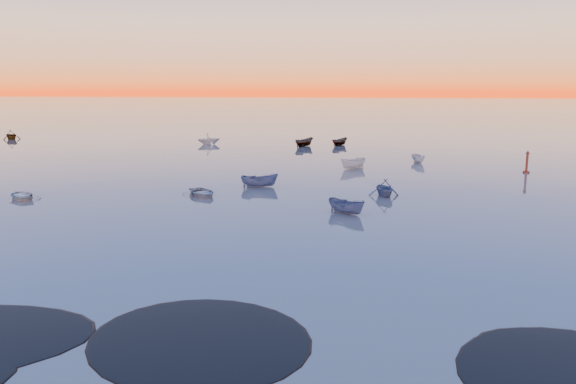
% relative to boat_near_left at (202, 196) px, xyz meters
% --- Properties ---
extents(ground, '(600.00, 600.00, 0.00)m').
position_rel_boat_near_left_xyz_m(ground, '(6.09, 67.73, 0.00)').
color(ground, '#605650').
rests_on(ground, ground).
extents(mud_lobes, '(140.00, 6.00, 0.07)m').
position_rel_boat_near_left_xyz_m(mud_lobes, '(6.09, -33.27, 0.01)').
color(mud_lobes, black).
rests_on(mud_lobes, ground).
extents(moored_fleet, '(124.00, 58.00, 1.20)m').
position_rel_boat_near_left_xyz_m(moored_fleet, '(6.09, 20.73, 0.00)').
color(moored_fleet, silver).
rests_on(moored_fleet, ground).
extents(boat_near_left, '(4.47, 3.98, 1.06)m').
position_rel_boat_near_left_xyz_m(boat_near_left, '(0.00, 0.00, 0.00)').
color(boat_near_left, gray).
rests_on(boat_near_left, ground).
extents(boat_near_center, '(2.50, 4.23, 1.37)m').
position_rel_boat_near_left_xyz_m(boat_near_center, '(4.74, 5.31, 0.00)').
color(boat_near_center, '#3B4B71').
rests_on(boat_near_center, ground).
extents(boat_near_right, '(4.06, 2.68, 1.31)m').
position_rel_boat_near_left_xyz_m(boat_near_right, '(17.68, 2.25, 0.00)').
color(boat_near_right, '#3B4B71').
rests_on(boat_near_right, ground).
extents(channel_marker, '(0.80, 0.80, 2.86)m').
position_rel_boat_near_left_xyz_m(channel_marker, '(35.42, 19.10, 1.13)').
color(channel_marker, '#4E1A10').
rests_on(channel_marker, ground).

